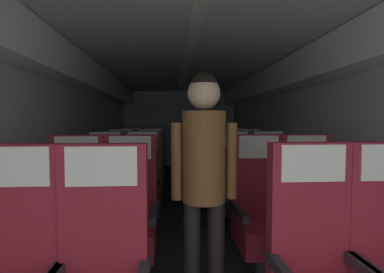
{
  "coord_description": "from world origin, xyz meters",
  "views": [
    {
      "loc": [
        -0.2,
        0.02,
        1.26
      ],
      "look_at": [
        0.08,
        4.01,
        1.04
      ],
      "focal_mm": 25.76,
      "sensor_mm": 36.0,
      "label": 1
    }
  ],
  "objects_px": {
    "seat_e_right_window": "(212,163)",
    "seat_c_left_window": "(104,189)",
    "seat_c_right_window": "(235,187)",
    "seat_d_left_aisle": "(149,173)",
    "flight_attendant": "(204,167)",
    "seat_b_left_window": "(74,218)",
    "seat_e_left_aisle": "(154,164)",
    "seat_d_left_window": "(120,173)",
    "seat_e_right_aisle": "(235,163)",
    "seat_b_left_aisle": "(129,216)",
    "seat_c_left_aisle": "(142,188)",
    "seat_e_left_window": "(130,164)",
    "seat_c_right_aisle": "(270,186)",
    "seat_b_right_window": "(261,213)",
    "seat_d_right_aisle": "(249,172)",
    "seat_b_right_aisle": "(310,212)",
    "seat_d_right_window": "(221,172)"
  },
  "relations": [
    {
      "from": "seat_d_left_window",
      "to": "flight_attendant",
      "type": "xyz_separation_m",
      "value": [
        1.0,
        -2.45,
        0.5
      ]
    },
    {
      "from": "seat_e_right_aisle",
      "to": "seat_e_right_window",
      "type": "distance_m",
      "value": 0.44
    },
    {
      "from": "seat_e_right_window",
      "to": "seat_c_left_window",
      "type": "bearing_deg",
      "value": -129.01
    },
    {
      "from": "seat_b_left_window",
      "to": "seat_c_left_aisle",
      "type": "distance_m",
      "value": 1.08
    },
    {
      "from": "seat_b_right_window",
      "to": "seat_d_left_aisle",
      "type": "bearing_deg",
      "value": 120.06
    },
    {
      "from": "seat_d_left_window",
      "to": "seat_e_right_window",
      "type": "height_order",
      "value": "same"
    },
    {
      "from": "seat_d_left_window",
      "to": "seat_d_right_window",
      "type": "xyz_separation_m",
      "value": [
        1.55,
        -0.01,
        0.0
      ]
    },
    {
      "from": "seat_d_left_window",
      "to": "seat_d_right_aisle",
      "type": "distance_m",
      "value": 2.0
    },
    {
      "from": "seat_c_left_window",
      "to": "seat_b_left_window",
      "type": "bearing_deg",
      "value": -90.35
    },
    {
      "from": "seat_c_left_aisle",
      "to": "seat_d_left_aisle",
      "type": "bearing_deg",
      "value": 89.87
    },
    {
      "from": "seat_c_left_window",
      "to": "seat_c_left_aisle",
      "type": "distance_m",
      "value": 0.44
    },
    {
      "from": "seat_b_left_aisle",
      "to": "seat_e_right_window",
      "type": "height_order",
      "value": "same"
    },
    {
      "from": "seat_b_right_aisle",
      "to": "seat_e_left_aisle",
      "type": "relative_size",
      "value": 1.0
    },
    {
      "from": "seat_c_right_window",
      "to": "seat_e_right_window",
      "type": "bearing_deg",
      "value": 89.76
    },
    {
      "from": "seat_d_left_window",
      "to": "seat_e_left_window",
      "type": "distance_m",
      "value": 0.94
    },
    {
      "from": "seat_e_left_window",
      "to": "seat_e_left_aisle",
      "type": "distance_m",
      "value": 0.44
    },
    {
      "from": "seat_d_left_aisle",
      "to": "seat_e_right_aisle",
      "type": "bearing_deg",
      "value": 31.77
    },
    {
      "from": "seat_b_left_aisle",
      "to": "flight_attendant",
      "type": "height_order",
      "value": "flight_attendant"
    },
    {
      "from": "seat_b_left_window",
      "to": "seat_e_right_aisle",
      "type": "height_order",
      "value": "same"
    },
    {
      "from": "seat_c_right_window",
      "to": "flight_attendant",
      "type": "bearing_deg",
      "value": -110.25
    },
    {
      "from": "seat_c_left_window",
      "to": "seat_d_right_aisle",
      "type": "bearing_deg",
      "value": 26.0
    },
    {
      "from": "seat_e_right_aisle",
      "to": "seat_c_left_window",
      "type": "bearing_deg",
      "value": -135.69
    },
    {
      "from": "seat_d_left_window",
      "to": "seat_e_right_window",
      "type": "bearing_deg",
      "value": 31.14
    },
    {
      "from": "seat_b_left_window",
      "to": "seat_e_right_aisle",
      "type": "relative_size",
      "value": 1.0
    },
    {
      "from": "seat_d_right_aisle",
      "to": "seat_d_right_window",
      "type": "distance_m",
      "value": 0.45
    },
    {
      "from": "seat_e_left_window",
      "to": "seat_b_right_aisle",
      "type": "bearing_deg",
      "value": -55.43
    },
    {
      "from": "seat_d_left_aisle",
      "to": "seat_e_right_window",
      "type": "bearing_deg",
      "value": 40.0
    },
    {
      "from": "seat_b_right_aisle",
      "to": "seat_c_left_aisle",
      "type": "height_order",
      "value": "same"
    },
    {
      "from": "seat_b_left_aisle",
      "to": "seat_e_left_window",
      "type": "relative_size",
      "value": 1.0
    },
    {
      "from": "flight_attendant",
      "to": "seat_e_right_window",
      "type": "bearing_deg",
      "value": 76.09
    },
    {
      "from": "seat_b_right_aisle",
      "to": "seat_c_right_window",
      "type": "distance_m",
      "value": 1.07
    },
    {
      "from": "seat_b_left_aisle",
      "to": "seat_c_left_window",
      "type": "relative_size",
      "value": 1.0
    },
    {
      "from": "seat_d_left_aisle",
      "to": "seat_d_right_window",
      "type": "height_order",
      "value": "same"
    },
    {
      "from": "seat_c_right_window",
      "to": "seat_e_left_aisle",
      "type": "distance_m",
      "value": 2.22
    },
    {
      "from": "seat_c_right_aisle",
      "to": "seat_e_right_window",
      "type": "bearing_deg",
      "value": 102.9
    },
    {
      "from": "seat_d_left_aisle",
      "to": "flight_attendant",
      "type": "xyz_separation_m",
      "value": [
        0.56,
        -2.46,
        0.5
      ]
    },
    {
      "from": "seat_b_right_aisle",
      "to": "seat_d_left_aisle",
      "type": "height_order",
      "value": "same"
    },
    {
      "from": "seat_e_right_window",
      "to": "seat_c_left_aisle",
      "type": "bearing_deg",
      "value": -120.5
    },
    {
      "from": "seat_b_right_window",
      "to": "seat_c_right_window",
      "type": "xyz_separation_m",
      "value": [
        -0.01,
        0.96,
        0.0
      ]
    },
    {
      "from": "seat_e_left_aisle",
      "to": "seat_e_right_aisle",
      "type": "xyz_separation_m",
      "value": [
        1.55,
        0.02,
        0.0
      ]
    },
    {
      "from": "seat_b_right_aisle",
      "to": "seat_d_left_aisle",
      "type": "xyz_separation_m",
      "value": [
        -1.55,
        1.94,
        0.0
      ]
    },
    {
      "from": "seat_c_right_window",
      "to": "seat_e_left_window",
      "type": "height_order",
      "value": "same"
    },
    {
      "from": "seat_d_right_aisle",
      "to": "seat_d_right_window",
      "type": "bearing_deg",
      "value": -179.86
    },
    {
      "from": "seat_b_right_window",
      "to": "seat_e_left_aisle",
      "type": "distance_m",
      "value": 3.09
    },
    {
      "from": "seat_b_left_aisle",
      "to": "seat_d_left_aisle",
      "type": "relative_size",
      "value": 1.0
    },
    {
      "from": "seat_b_left_aisle",
      "to": "seat_d_left_window",
      "type": "xyz_separation_m",
      "value": [
        -0.43,
        1.93,
        0.0
      ]
    },
    {
      "from": "seat_c_left_aisle",
      "to": "seat_e_left_window",
      "type": "xyz_separation_m",
      "value": [
        -0.43,
        1.91,
        0.0
      ]
    },
    {
      "from": "seat_b_left_window",
      "to": "seat_e_left_aisle",
      "type": "distance_m",
      "value": 2.93
    },
    {
      "from": "seat_e_right_window",
      "to": "seat_b_right_aisle",
      "type": "bearing_deg",
      "value": -81.44
    },
    {
      "from": "seat_b_left_window",
      "to": "flight_attendant",
      "type": "distance_m",
      "value": 1.24
    }
  ]
}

